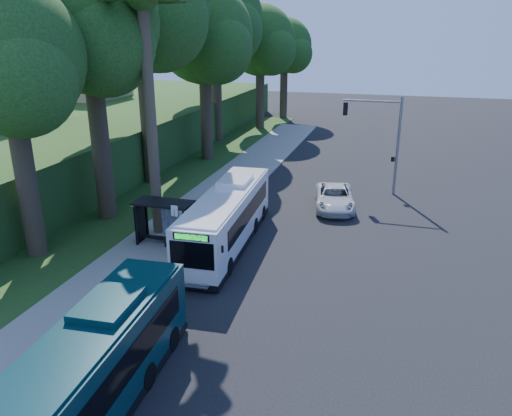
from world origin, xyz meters
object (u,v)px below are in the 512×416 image
(bus_shelter, at_px, (161,214))
(white_bus, at_px, (227,217))
(teal_bus, at_px, (84,379))
(pickup, at_px, (335,197))

(bus_shelter, xyz_separation_m, white_bus, (3.45, 1.06, -0.19))
(white_bus, distance_m, teal_bus, 13.91)
(white_bus, height_order, teal_bus, white_bus)
(white_bus, distance_m, pickup, 9.06)
(bus_shelter, distance_m, teal_bus, 13.43)
(bus_shelter, relative_size, teal_bus, 0.29)
(white_bus, relative_size, teal_bus, 1.01)
(white_bus, bearing_deg, pickup, 53.94)
(white_bus, relative_size, pickup, 2.09)
(bus_shelter, height_order, pickup, bus_shelter)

